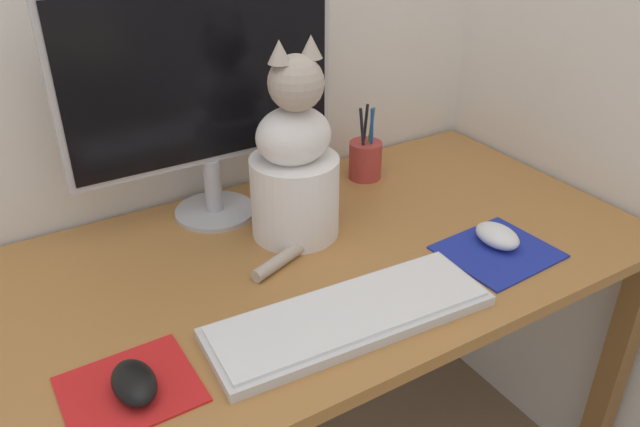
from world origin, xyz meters
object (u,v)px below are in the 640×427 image
computer_mouse_left (134,383)px  cat (295,167)px  monitor (204,89)px  keyboard (350,315)px  computer_mouse_right (497,236)px  pen_cup (365,159)px

computer_mouse_left → cat: size_ratio=0.24×
monitor → keyboard: 0.52m
cat → monitor: bearing=123.1°
computer_mouse_right → keyboard: bearing=-173.5°
computer_mouse_right → pen_cup: pen_cup is taller
computer_mouse_left → cat: cat is taller
computer_mouse_left → computer_mouse_right: computer_mouse_right is taller
computer_mouse_left → computer_mouse_right: 0.72m
computer_mouse_right → computer_mouse_left: bearing=-178.5°
computer_mouse_left → monitor: bearing=54.6°
cat → computer_mouse_right: bearing=-39.7°
keyboard → computer_mouse_left: computer_mouse_left is taller
keyboard → computer_mouse_left: bearing=179.5°
computer_mouse_left → pen_cup: (0.67, 0.40, 0.03)m
keyboard → cat: size_ratio=1.23×
monitor → computer_mouse_left: 0.58m
monitor → computer_mouse_right: bearing=-44.1°
computer_mouse_right → cat: bearing=141.5°
computer_mouse_right → cat: (-0.31, 0.25, 0.12)m
cat → pen_cup: cat is taller
computer_mouse_right → cat: cat is taller
computer_mouse_left → pen_cup: 0.79m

